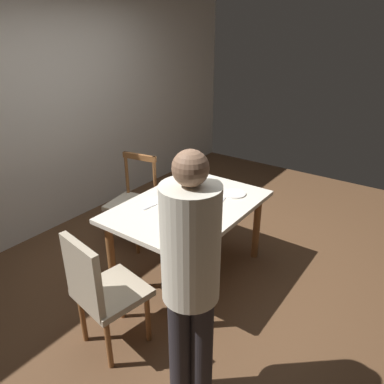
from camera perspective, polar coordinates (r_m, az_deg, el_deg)
ground at (r=3.63m, az=-0.47°, el=-12.23°), size 6.40×6.40×0.00m
back_wall at (r=4.36m, az=-20.99°, el=11.40°), size 6.40×0.10×2.60m
dining_table at (r=3.29m, az=-0.51°, el=-3.31°), size 1.41×0.99×0.73m
birthday_cake at (r=3.31m, az=0.84°, el=-0.49°), size 0.28×0.28×0.16m
plate_near_celebrant at (r=2.86m, az=-1.49°, el=-5.78°), size 0.22×0.22×0.01m
plate_far_side at (r=3.32m, az=-4.35°, el=-1.24°), size 0.22×0.22×0.01m
plate_near_guest at (r=3.46m, az=6.62°, el=-0.23°), size 0.22×0.22×0.01m
fork_near_celebrant at (r=2.75m, az=-3.57°, el=-7.17°), size 0.18×0.05×0.01m
fork_far_side at (r=3.22m, az=-6.34°, el=-2.23°), size 0.18×0.04×0.01m
fork_near_guest at (r=3.34m, az=4.97°, el=-1.13°), size 0.18×0.06×0.01m
chair_spindle_back at (r=3.93m, az=-9.21°, el=-1.66°), size 0.50×0.50×0.95m
chair_upholstered at (r=2.66m, az=-14.15°, el=-14.48°), size 0.51×0.50×0.95m
person_celebrant at (r=2.04m, az=-0.21°, el=-12.73°), size 0.32×0.32×1.65m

